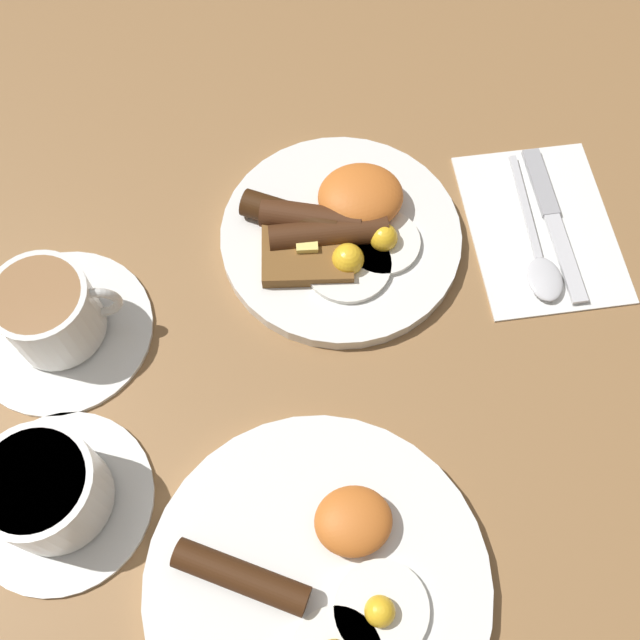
{
  "coord_description": "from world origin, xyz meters",
  "views": [
    {
      "loc": [
        0.08,
        0.38,
        0.62
      ],
      "look_at": [
        0.03,
        0.09,
        0.03
      ],
      "focal_mm": 42.0,
      "sensor_mm": 36.0,
      "label": 1
    }
  ],
  "objects_px": {
    "breakfast_plate_far": "(319,582)",
    "knife": "(551,214)",
    "breakfast_plate_near": "(339,231)",
    "teacup_far": "(48,493)",
    "teacup_near": "(53,317)",
    "spoon": "(540,263)"
  },
  "relations": [
    {
      "from": "breakfast_plate_far",
      "to": "knife",
      "type": "distance_m",
      "value": 0.41
    },
    {
      "from": "breakfast_plate_near",
      "to": "teacup_far",
      "type": "height_order",
      "value": "teacup_far"
    },
    {
      "from": "breakfast_plate_near",
      "to": "breakfast_plate_far",
      "type": "relative_size",
      "value": 0.85
    },
    {
      "from": "teacup_near",
      "to": "knife",
      "type": "relative_size",
      "value": 0.94
    },
    {
      "from": "breakfast_plate_near",
      "to": "teacup_near",
      "type": "height_order",
      "value": "teacup_near"
    },
    {
      "from": "teacup_far",
      "to": "spoon",
      "type": "height_order",
      "value": "teacup_far"
    },
    {
      "from": "breakfast_plate_near",
      "to": "breakfast_plate_far",
      "type": "distance_m",
      "value": 0.32
    },
    {
      "from": "spoon",
      "to": "breakfast_plate_near",
      "type": "bearing_deg",
      "value": -104.64
    },
    {
      "from": "teacup_far",
      "to": "spoon",
      "type": "xyz_separation_m",
      "value": [
        -0.45,
        -0.16,
        -0.02
      ]
    },
    {
      "from": "knife",
      "to": "spoon",
      "type": "relative_size",
      "value": 1.05
    },
    {
      "from": "teacup_far",
      "to": "knife",
      "type": "distance_m",
      "value": 0.52
    },
    {
      "from": "spoon",
      "to": "knife",
      "type": "bearing_deg",
      "value": 156.55
    },
    {
      "from": "breakfast_plate_near",
      "to": "teacup_far",
      "type": "relative_size",
      "value": 1.51
    },
    {
      "from": "breakfast_plate_near",
      "to": "breakfast_plate_far",
      "type": "height_order",
      "value": "breakfast_plate_near"
    },
    {
      "from": "teacup_far",
      "to": "knife",
      "type": "relative_size",
      "value": 0.86
    },
    {
      "from": "teacup_near",
      "to": "spoon",
      "type": "bearing_deg",
      "value": 179.97
    },
    {
      "from": "breakfast_plate_near",
      "to": "teacup_near",
      "type": "xyz_separation_m",
      "value": [
        0.27,
        0.06,
        0.01
      ]
    },
    {
      "from": "knife",
      "to": "spoon",
      "type": "xyz_separation_m",
      "value": [
        0.03,
        0.05,
        0.0
      ]
    },
    {
      "from": "breakfast_plate_far",
      "to": "knife",
      "type": "bearing_deg",
      "value": -132.2
    },
    {
      "from": "breakfast_plate_near",
      "to": "knife",
      "type": "height_order",
      "value": "breakfast_plate_near"
    },
    {
      "from": "teacup_near",
      "to": "knife",
      "type": "distance_m",
      "value": 0.48
    },
    {
      "from": "teacup_near",
      "to": "teacup_far",
      "type": "xyz_separation_m",
      "value": [
        0.0,
        0.16,
        0.0
      ]
    }
  ]
}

